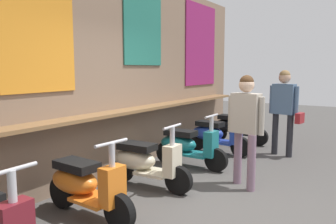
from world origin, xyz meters
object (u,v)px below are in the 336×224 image
object	(u,v)px
shopper_with_handbag	(284,104)
scooter_teal	(186,145)
shopper_browsing	(246,119)
scooter_cream	(144,161)
scooter_black	(235,127)
scooter_blue	(215,134)
scooter_orange	(84,184)

from	to	relation	value
shopper_with_handbag	scooter_teal	bearing A→B (deg)	151.78
scooter_teal	shopper_browsing	bearing A→B (deg)	-20.12
scooter_cream	scooter_black	xyz separation A→B (m)	(3.57, 0.00, 0.00)
scooter_blue	scooter_black	distance (m)	1.13
scooter_orange	scooter_blue	size ratio (longest dim) A/B	1.00
scooter_teal	shopper_browsing	world-z (taller)	shopper_browsing
scooter_orange	scooter_teal	distance (m)	2.43
scooter_orange	shopper_with_handbag	bearing A→B (deg)	76.94
scooter_teal	shopper_browsing	xyz separation A→B (m)	(-0.45, -1.24, 0.63)
scooter_orange	scooter_blue	world-z (taller)	same
scooter_cream	shopper_browsing	size ratio (longest dim) A/B	0.85
scooter_blue	shopper_with_handbag	xyz separation A→B (m)	(0.53, -1.25, 0.66)
shopper_browsing	scooter_orange	bearing A→B (deg)	-24.60
scooter_cream	shopper_browsing	xyz separation A→B (m)	(0.81, -1.24, 0.63)
scooter_black	shopper_browsing	distance (m)	3.09
scooter_teal	scooter_orange	bearing A→B (deg)	-90.31
scooter_teal	shopper_browsing	size ratio (longest dim) A/B	0.85
scooter_black	scooter_orange	bearing A→B (deg)	-89.43
scooter_teal	shopper_browsing	distance (m)	1.46
scooter_cream	scooter_blue	xyz separation A→B (m)	(2.45, -0.00, 0.00)
scooter_cream	shopper_with_handbag	distance (m)	3.29
scooter_black	shopper_with_handbag	xyz separation A→B (m)	(-0.60, -1.25, 0.66)
shopper_with_handbag	scooter_cream	bearing A→B (deg)	165.07
scooter_teal	shopper_with_handbag	distance (m)	2.22
scooter_orange	shopper_browsing	size ratio (longest dim) A/B	0.85
scooter_cream	shopper_browsing	world-z (taller)	shopper_browsing
scooter_cream	scooter_orange	bearing A→B (deg)	-92.35
scooter_cream	shopper_browsing	bearing A→B (deg)	31.01
scooter_teal	scooter_blue	size ratio (longest dim) A/B	1.00
scooter_cream	scooter_blue	bearing A→B (deg)	87.64
scooter_teal	scooter_black	bearing A→B (deg)	89.69
scooter_cream	scooter_black	size ratio (longest dim) A/B	1.00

